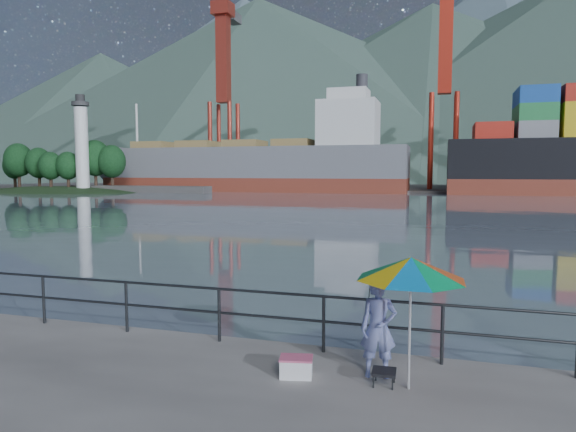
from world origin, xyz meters
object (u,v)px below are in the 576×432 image
at_px(cooler_bag, 296,368).
at_px(beach_umbrella, 411,269).
at_px(bulk_carrier, 262,165).
at_px(fisherman, 378,328).

bearing_deg(cooler_bag, beach_umbrella, -9.92).
height_order(beach_umbrella, cooler_bag, beach_umbrella).
bearing_deg(cooler_bag, bulk_carrier, 98.51).
xyz_separation_m(fisherman, cooler_bag, (-1.21, -0.39, -0.63)).
height_order(cooler_bag, bulk_carrier, bulk_carrier).
distance_m(fisherman, bulk_carrier, 77.96).
bearing_deg(beach_umbrella, bulk_carrier, 111.13).
distance_m(fisherman, cooler_bag, 1.42).
bearing_deg(beach_umbrella, fisherman, 145.05).
bearing_deg(fisherman, bulk_carrier, 101.92).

